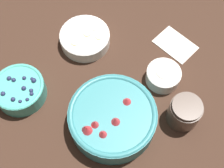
# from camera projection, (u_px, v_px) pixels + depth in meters

# --- Properties ---
(ground_plane) EXTENTS (4.00, 4.00, 0.00)m
(ground_plane) POSITION_uv_depth(u_px,v_px,m) (102.00, 85.00, 0.97)
(ground_plane) COLOR #382319
(bowl_strawberries) EXTENTS (0.25, 0.25, 0.10)m
(bowl_strawberries) POSITION_uv_depth(u_px,v_px,m) (112.00, 117.00, 0.87)
(bowl_strawberries) COLOR teal
(bowl_strawberries) RESTS_ON ground_plane
(bowl_blueberries) EXTENTS (0.15, 0.15, 0.07)m
(bowl_blueberries) POSITION_uv_depth(u_px,v_px,m) (19.00, 89.00, 0.92)
(bowl_blueberries) COLOR #47AD9E
(bowl_blueberries) RESTS_ON ground_plane
(bowl_bananas) EXTENTS (0.16, 0.16, 0.05)m
(bowl_bananas) POSITION_uv_depth(u_px,v_px,m) (85.00, 38.00, 1.02)
(bowl_bananas) COLOR white
(bowl_bananas) RESTS_ON ground_plane
(bowl_cream) EXTENTS (0.11, 0.11, 0.05)m
(bowl_cream) POSITION_uv_depth(u_px,v_px,m) (163.00, 75.00, 0.95)
(bowl_cream) COLOR white
(bowl_cream) RESTS_ON ground_plane
(jar_chocolate) EXTENTS (0.09, 0.09, 0.09)m
(jar_chocolate) POSITION_uv_depth(u_px,v_px,m) (184.00, 112.00, 0.88)
(jar_chocolate) COLOR #4C3D33
(jar_chocolate) RESTS_ON ground_plane
(napkin) EXTENTS (0.15, 0.13, 0.01)m
(napkin) POSITION_uv_depth(u_px,v_px,m) (175.00, 44.00, 1.03)
(napkin) COLOR silver
(napkin) RESTS_ON ground_plane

